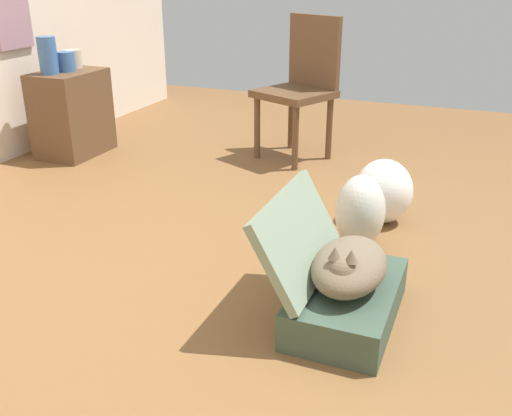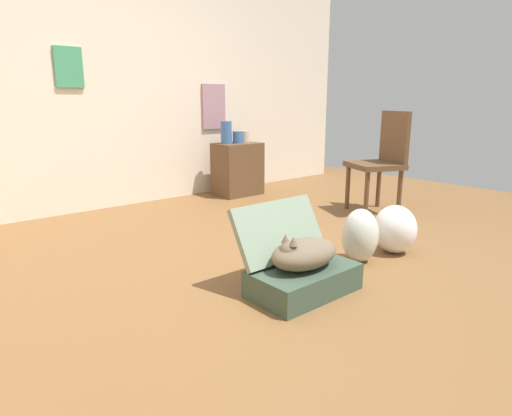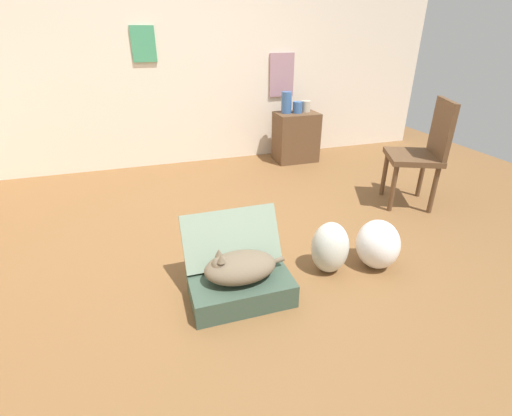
% 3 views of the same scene
% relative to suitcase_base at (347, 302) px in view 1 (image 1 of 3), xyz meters
% --- Properties ---
extents(ground_plane, '(7.68, 7.68, 0.00)m').
position_rel_suitcase_base_xyz_m(ground_plane, '(0.13, 0.55, -0.08)').
color(ground_plane, brown).
rests_on(ground_plane, ground).
extents(suitcase_base, '(0.62, 0.37, 0.16)m').
position_rel_suitcase_base_xyz_m(suitcase_base, '(0.00, 0.00, 0.00)').
color(suitcase_base, '#384C3D').
rests_on(suitcase_base, ground).
extents(suitcase_lid, '(0.62, 0.21, 0.34)m').
position_rel_suitcase_base_xyz_m(suitcase_lid, '(0.00, 0.21, 0.25)').
color(suitcase_lid, gray).
rests_on(suitcase_lid, suitcase_base).
extents(cat, '(0.52, 0.28, 0.22)m').
position_rel_suitcase_base_xyz_m(cat, '(-0.01, 0.00, 0.16)').
color(cat, brown).
rests_on(cat, suitcase_base).
extents(plastic_bag_white, '(0.26, 0.24, 0.37)m').
position_rel_suitcase_base_xyz_m(plastic_bag_white, '(0.66, 0.10, 0.11)').
color(plastic_bag_white, silver).
rests_on(plastic_bag_white, ground).
extents(plastic_bag_clear, '(0.29, 0.31, 0.35)m').
position_rel_suitcase_base_xyz_m(plastic_bag_clear, '(1.01, 0.06, 0.10)').
color(plastic_bag_clear, white).
rests_on(plastic_bag_clear, ground).
extents(side_table, '(0.52, 0.37, 0.60)m').
position_rel_suitcase_base_xyz_m(side_table, '(1.39, 2.40, 0.22)').
color(side_table, brown).
rests_on(side_table, ground).
extents(vase_tall, '(0.13, 0.13, 0.25)m').
position_rel_suitcase_base_xyz_m(vase_tall, '(1.26, 2.43, 0.65)').
color(vase_tall, '#38609E').
rests_on(vase_tall, side_table).
extents(vase_short, '(0.12, 0.12, 0.13)m').
position_rel_suitcase_base_xyz_m(vase_short, '(1.52, 2.43, 0.59)').
color(vase_short, '#B7AD99').
rests_on(vase_short, side_table).
extents(vase_round, '(0.11, 0.11, 0.14)m').
position_rel_suitcase_base_xyz_m(vase_round, '(1.39, 2.39, 0.59)').
color(vase_round, '#38609E').
rests_on(vase_round, side_table).
extents(chair, '(0.60, 0.61, 0.98)m').
position_rel_suitcase_base_xyz_m(chair, '(1.96, 0.84, 0.46)').
color(chair, brown).
rests_on(chair, ground).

